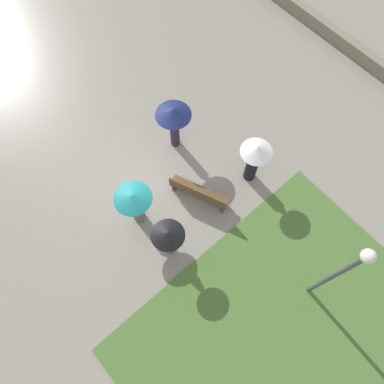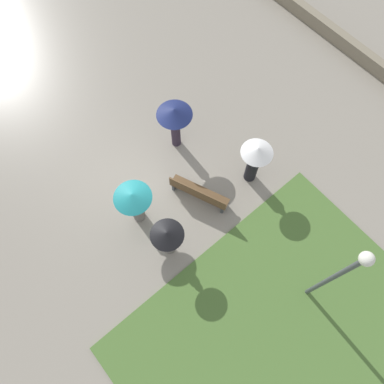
# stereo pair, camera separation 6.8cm
# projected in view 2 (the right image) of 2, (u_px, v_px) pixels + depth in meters

# --- Properties ---
(ground_plane) EXTENTS (90.00, 90.00, 0.00)m
(ground_plane) POSITION_uv_depth(u_px,v_px,m) (142.00, 191.00, 12.62)
(ground_plane) COLOR gray
(lawn_patch_near) EXTENTS (7.42, 8.66, 0.06)m
(lawn_patch_near) POSITION_uv_depth(u_px,v_px,m) (290.00, 350.00, 10.62)
(lawn_patch_near) COLOR #4C7033
(lawn_patch_near) RESTS_ON ground_plane
(parapet_wall) EXTENTS (45.00, 0.35, 0.56)m
(parapet_wall) POSITION_uv_depth(u_px,v_px,m) (342.00, 40.00, 14.95)
(parapet_wall) COLOR gray
(parapet_wall) RESTS_ON ground_plane
(park_bench) EXTENTS (2.00, 1.16, 0.90)m
(park_bench) POSITION_uv_depth(u_px,v_px,m) (199.00, 193.00, 12.07)
(park_bench) COLOR brown
(park_bench) RESTS_ON ground_plane
(lamp_post) EXTENTS (0.32, 0.32, 4.42)m
(lamp_post) POSITION_uv_depth(u_px,v_px,m) (340.00, 273.00, 8.69)
(lamp_post) COLOR #474C51
(lamp_post) RESTS_ON ground_plane
(crowd_person_black) EXTENTS (0.98, 0.98, 1.77)m
(crowd_person_black) POSITION_uv_depth(u_px,v_px,m) (168.00, 238.00, 10.64)
(crowd_person_black) COLOR slate
(crowd_person_black) RESTS_ON ground_plane
(crowd_person_white) EXTENTS (1.01, 1.01, 1.93)m
(crowd_person_white) POSITION_uv_depth(u_px,v_px,m) (255.00, 158.00, 11.65)
(crowd_person_white) COLOR black
(crowd_person_white) RESTS_ON ground_plane
(crowd_person_teal) EXTENTS (1.15, 1.15, 1.82)m
(crowd_person_teal) POSITION_uv_depth(u_px,v_px,m) (134.00, 201.00, 11.07)
(crowd_person_teal) COLOR slate
(crowd_person_teal) RESTS_ON ground_plane
(crowd_person_navy) EXTENTS (1.17, 1.17, 1.99)m
(crowd_person_navy) POSITION_uv_depth(u_px,v_px,m) (175.00, 118.00, 11.96)
(crowd_person_navy) COLOR #2D2333
(crowd_person_navy) RESTS_ON ground_plane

